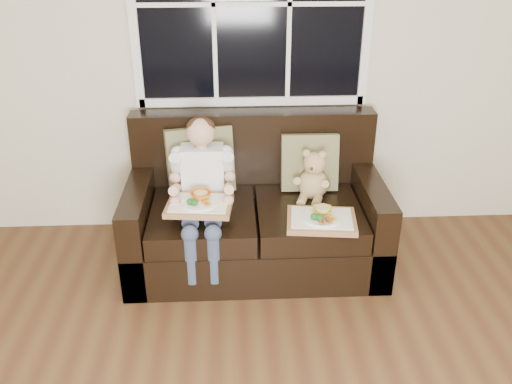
{
  "coord_description": "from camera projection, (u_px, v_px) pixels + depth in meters",
  "views": [
    {
      "loc": [
        -0.13,
        -1.24,
        2.15
      ],
      "look_at": [
        0.02,
        1.85,
        0.59
      ],
      "focal_mm": 38.0,
      "sensor_mm": 36.0,
      "label": 1
    }
  ],
  "objects": [
    {
      "name": "tray_left",
      "position": [
        199.0,
        204.0,
        3.35
      ],
      "size": [
        0.43,
        0.35,
        0.09
      ],
      "rotation": [
        0.0,
        0.0,
        -0.11
      ],
      "color": "#A36949",
      "rests_on": "child"
    },
    {
      "name": "child",
      "position": [
        202.0,
        180.0,
        3.46
      ],
      "size": [
        0.4,
        0.6,
        0.91
      ],
      "color": "white",
      "rests_on": "loveseat"
    },
    {
      "name": "window_back",
      "position": [
        252.0,
        4.0,
        3.55
      ],
      "size": [
        1.62,
        0.04,
        1.37
      ],
      "color": "black",
      "rests_on": "room_walls"
    },
    {
      "name": "room_walls",
      "position": [
        282.0,
        166.0,
        1.36
      ],
      "size": [
        4.52,
        5.02,
        2.71
      ],
      "color": "beige",
      "rests_on": "ground"
    },
    {
      "name": "tray_right",
      "position": [
        321.0,
        219.0,
        3.37
      ],
      "size": [
        0.46,
        0.37,
        0.1
      ],
      "rotation": [
        0.0,
        0.0,
        -0.12
      ],
      "color": "#A36949",
      "rests_on": "loveseat"
    },
    {
      "name": "pillow_right",
      "position": [
        309.0,
        162.0,
        3.74
      ],
      "size": [
        0.39,
        0.18,
        0.4
      ],
      "rotation": [
        -0.21,
        0.0,
        -0.02
      ],
      "color": "olive",
      "rests_on": "loveseat"
    },
    {
      "name": "loveseat",
      "position": [
        255.0,
        217.0,
        3.74
      ],
      "size": [
        1.7,
        0.92,
        0.96
      ],
      "color": "black",
      "rests_on": "ground"
    },
    {
      "name": "teddy_bear",
      "position": [
        314.0,
        178.0,
        3.63
      ],
      "size": [
        0.25,
        0.3,
        0.36
      ],
      "rotation": [
        0.0,
        0.0,
        -0.3
      ],
      "color": "tan",
      "rests_on": "loveseat"
    },
    {
      "name": "pillow_left",
      "position": [
        200.0,
        160.0,
        3.69
      ],
      "size": [
        0.48,
        0.3,
        0.46
      ],
      "rotation": [
        -0.21,
        0.0,
        0.22
      ],
      "color": "olive",
      "rests_on": "loveseat"
    }
  ]
}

